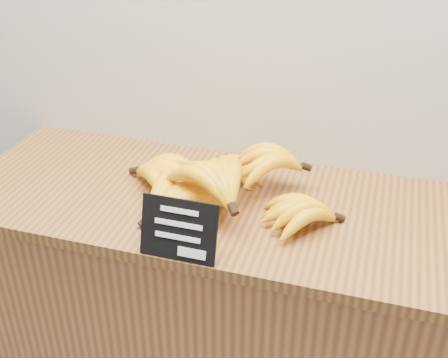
% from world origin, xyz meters
% --- Properties ---
extents(counter, '(1.33, 0.50, 0.90)m').
position_xyz_m(counter, '(0.16, 2.75, 0.45)').
color(counter, '#AB6837').
rests_on(counter, ground).
extents(counter_top, '(1.41, 0.54, 0.03)m').
position_xyz_m(counter_top, '(0.16, 2.75, 0.92)').
color(counter_top, brown).
rests_on(counter_top, counter).
extents(chalkboard_sign, '(0.17, 0.05, 0.13)m').
position_xyz_m(chalkboard_sign, '(0.12, 2.50, 1.00)').
color(chalkboard_sign, black).
rests_on(chalkboard_sign, counter_top).
extents(banana_pile, '(0.58, 0.38, 0.13)m').
position_xyz_m(banana_pile, '(0.13, 2.74, 0.98)').
color(banana_pile, '#FCBB0A').
rests_on(banana_pile, counter_top).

